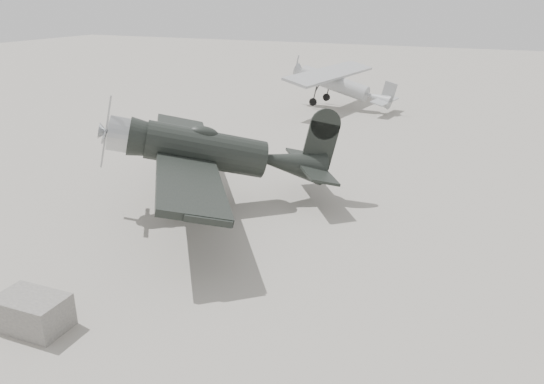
% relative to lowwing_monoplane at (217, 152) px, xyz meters
% --- Properties ---
extents(ground, '(160.00, 160.00, 0.00)m').
position_rel_lowwing_monoplane_xyz_m(ground, '(3.89, -2.88, -2.26)').
color(ground, gray).
rests_on(ground, ground).
extents(lowwing_monoplane, '(10.82, 12.04, 4.27)m').
position_rel_lowwing_monoplane_xyz_m(lowwing_monoplane, '(0.00, 0.00, 0.00)').
color(lowwing_monoplane, black).
rests_on(lowwing_monoplane, ground).
extents(highwing_monoplane, '(8.43, 11.83, 3.34)m').
position_rel_lowwing_monoplane_xyz_m(highwing_monoplane, '(-1.57, 21.32, -0.17)').
color(highwing_monoplane, '#949799').
rests_on(highwing_monoplane, ground).
extents(equipment_block, '(1.88, 1.22, 0.92)m').
position_rel_lowwing_monoplane_xyz_m(equipment_block, '(-0.06, -9.70, -1.80)').
color(equipment_block, '#65625E').
rests_on(equipment_block, ground).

